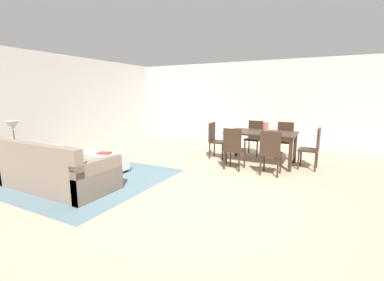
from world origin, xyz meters
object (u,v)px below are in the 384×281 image
object	(u,v)px
table_lamp	(13,127)
dining_chair_head_west	(215,138)
ottoman_table	(104,161)
vase_centerpiece	(266,127)
dining_chair_far_right	(285,138)
book_on_ottoman	(104,153)
dining_chair_near_right	(271,150)
couch	(56,172)
dining_chair_head_east	(313,146)
dining_table	(261,136)
side_table	(16,153)
dining_chair_near_left	(234,146)
dining_chair_far_left	(254,136)

from	to	relation	value
table_lamp	dining_chair_head_west	xyz separation A→B (m)	(3.02, 3.24, -0.48)
ottoman_table	vase_centerpiece	size ratio (longest dim) A/B	4.47
dining_chair_far_right	book_on_ottoman	xyz separation A→B (m)	(-3.21, -3.10, -0.12)
dining_chair_near_right	book_on_ottoman	size ratio (longest dim) A/B	3.54
couch	dining_chair_head_east	size ratio (longest dim) A/B	2.32
dining_table	dining_chair_near_right	bearing A→B (deg)	-65.43
dining_chair_far_right	vase_centerpiece	world-z (taller)	vase_centerpiece
side_table	dining_chair_head_west	distance (m)	4.43
side_table	book_on_ottoman	xyz separation A→B (m)	(1.38, 1.02, -0.06)
ottoman_table	dining_chair_near_right	world-z (taller)	dining_chair_near_right
side_table	dining_chair_far_right	bearing A→B (deg)	41.88
couch	dining_chair_near_left	world-z (taller)	dining_chair_near_left
couch	dining_chair_near_right	distance (m)	4.07
dining_chair_near_left	dining_chair_head_east	size ratio (longest dim) A/B	1.00
dining_chair_near_right	vase_centerpiece	bearing A→B (deg)	108.50
couch	dining_chair_near_left	bearing A→B (deg)	46.34
ottoman_table	table_lamp	world-z (taller)	table_lamp
ottoman_table	dining_chair_head_west	xyz separation A→B (m)	(1.66, 2.21, 0.30)
dining_chair_head_east	vase_centerpiece	bearing A→B (deg)	177.43
dining_table	dining_chair_near_left	bearing A→B (deg)	-115.46
ottoman_table	vase_centerpiece	xyz separation A→B (m)	(2.92, 2.26, 0.65)
dining_chair_head_east	ottoman_table	bearing A→B (deg)	-150.76
side_table	dining_table	bearing A→B (deg)	37.88
ottoman_table	table_lamp	size ratio (longest dim) A/B	1.98
ottoman_table	dining_chair_far_right	distance (m)	4.49
ottoman_table	book_on_ottoman	world-z (taller)	book_on_ottoman
dining_table	dining_chair_far_right	bearing A→B (deg)	64.43
ottoman_table	table_lamp	distance (m)	1.87
dining_chair_head_east	dining_chair_head_west	distance (m)	2.30
side_table	dining_chair_near_right	distance (m)	5.16
dining_chair_far_right	book_on_ottoman	distance (m)	4.46
dining_chair_near_left	side_table	bearing A→B (deg)	-147.40
couch	dining_chair_head_east	xyz separation A→B (m)	(3.95, 3.35, 0.23)
ottoman_table	dining_chair_head_east	xyz separation A→B (m)	(3.96, 2.22, 0.30)
book_on_ottoman	dining_chair_head_west	bearing A→B (deg)	53.57
ottoman_table	dining_chair_near_right	xyz separation A→B (m)	(3.22, 1.35, 0.30)
vase_centerpiece	book_on_ottoman	size ratio (longest dim) A/B	0.89
dining_chair_far_left	dining_chair_near_right	bearing A→B (deg)	-66.03
dining_chair_head_east	vase_centerpiece	xyz separation A→B (m)	(-1.04, 0.05, 0.36)
ottoman_table	dining_chair_head_west	bearing A→B (deg)	53.09
table_lamp	dining_chair_far_right	bearing A→B (deg)	41.88
couch	ottoman_table	xyz separation A→B (m)	(-0.01, 1.14, -0.07)
couch	dining_chair_head_west	distance (m)	3.74
dining_chair_far_left	dining_chair_far_right	bearing A→B (deg)	0.14
dining_chair_head_east	book_on_ottoman	xyz separation A→B (m)	(-3.93, -2.22, -0.12)
dining_chair_near_right	dining_chair_head_west	distance (m)	1.79
side_table	dining_table	world-z (taller)	dining_table
dining_table	dining_chair_near_left	world-z (taller)	dining_chair_near_left
ottoman_table	vase_centerpiece	bearing A→B (deg)	37.80
dining_chair_head_east	dining_chair_near_left	bearing A→B (deg)	-151.76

